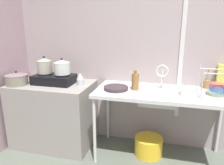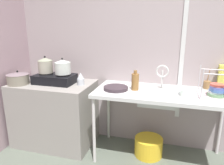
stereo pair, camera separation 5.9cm
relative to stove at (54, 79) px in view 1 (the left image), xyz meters
name	(u,v)px [view 1 (the left image)]	position (x,y,z in m)	size (l,w,h in m)	color
wall_back	(188,38)	(1.58, 0.37, 0.50)	(5.13, 0.10, 2.78)	#A09294
wall_metal_strip	(184,26)	(1.52, 0.32, 0.64)	(0.05, 0.01, 2.23)	silver
counter_concrete	(54,114)	(-0.04, 0.00, -0.47)	(1.00, 0.65, 0.83)	gray
counter_sink	(162,96)	(1.32, 0.00, -0.12)	(1.48, 0.65, 0.83)	silver
stove	(54,79)	(0.00, 0.00, 0.00)	(0.50, 0.30, 0.13)	black
pot_on_left_burner	(44,66)	(-0.12, 0.00, 0.17)	(0.18, 0.18, 0.21)	#A39E8C
pot_on_right_burner	(62,67)	(0.12, 0.00, 0.16)	(0.20, 0.20, 0.20)	silver
pot_beside_stove	(17,79)	(-0.42, -0.16, 0.02)	(0.27, 0.27, 0.17)	gray
percolator	(80,79)	(0.34, 0.02, 0.02)	(0.09, 0.09, 0.15)	silver
sink_basin	(157,98)	(1.28, -0.04, -0.12)	(0.39, 0.31, 0.13)	silver
faucet	(162,73)	(1.31, 0.09, 0.13)	(0.14, 0.08, 0.28)	silver
frying_pan	(116,88)	(0.81, -0.06, -0.04)	(0.28, 0.28, 0.04)	#372C33
dish_rack	(216,90)	(1.87, -0.02, 0.00)	(0.35, 0.26, 0.30)	#B9B6BB
cup_by_rack	(185,92)	(1.55, -0.09, -0.02)	(0.08, 0.08, 0.07)	white
small_bowl_on_drainboard	(184,92)	(1.56, -0.02, -0.04)	(0.13, 0.13, 0.04)	white
bottle_by_sink	(135,81)	(1.02, -0.01, 0.04)	(0.08, 0.08, 0.23)	olive
utensil_jar	(206,84)	(1.82, 0.26, -0.01)	(0.08, 0.08, 0.24)	olive
bucket_on_floor	(148,146)	(1.21, 0.02, -0.77)	(0.34, 0.34, 0.23)	yellow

